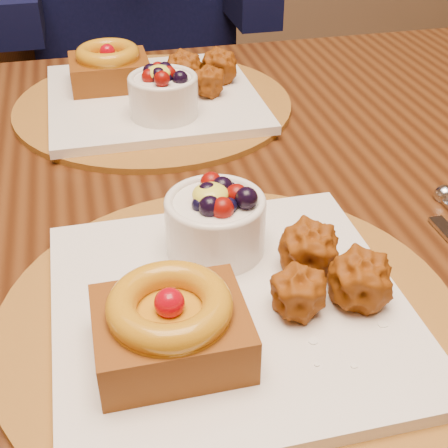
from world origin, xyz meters
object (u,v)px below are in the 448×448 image
Objects in this scene: dining_table at (185,242)px; place_setting_far at (151,92)px; place_setting_near at (225,294)px; chair_far at (72,134)px.

dining_table is 0.24m from place_setting_far.
place_setting_near is (-0.00, -0.22, 0.10)m from dining_table.
chair_far is at bearing 97.69° from place_setting_near.
chair_far reaches higher than place_setting_near.
dining_table is at bearing -77.82° from chair_far.
dining_table is 4.21× the size of place_setting_far.
place_setting_near is at bearing -90.71° from dining_table.
place_setting_near is 0.43m from place_setting_far.
place_setting_near is at bearing -80.24° from chair_far.
place_setting_near is 0.44× the size of chair_far.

